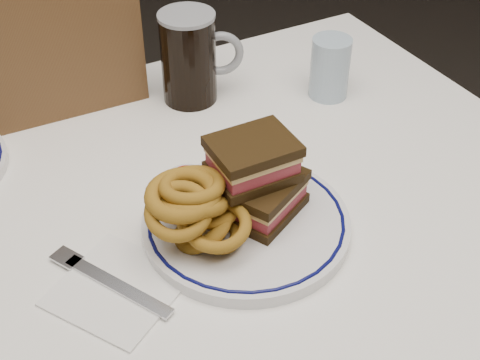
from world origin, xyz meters
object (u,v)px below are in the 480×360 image
chair_far (21,176)px  beer_mug (190,57)px  main_plate (246,223)px  reuben_sandwich (258,178)px

chair_far → beer_mug: 0.45m
main_plate → beer_mug: (0.08, 0.34, 0.07)m
chair_far → reuben_sandwich: 0.64m
main_plate → beer_mug: bearing=76.8°
reuben_sandwich → beer_mug: 0.34m
main_plate → chair_far: bearing=112.3°
reuben_sandwich → beer_mug: beer_mug is taller
beer_mug → reuben_sandwich: bearing=-99.8°
reuben_sandwich → beer_mug: bearing=80.2°
chair_far → main_plate: size_ratio=3.56×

